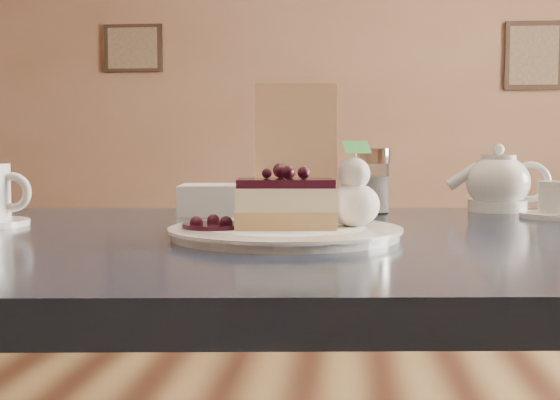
# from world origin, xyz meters

# --- Properties ---
(main_table) EXTENTS (1.24, 0.89, 0.73)m
(main_table) POSITION_xyz_m (0.19, -0.02, 0.65)
(main_table) COLOR black
(main_table) RESTS_ON ground
(dessert_plate) EXTENTS (0.27, 0.27, 0.01)m
(dessert_plate) POSITION_xyz_m (0.20, -0.07, 0.73)
(dessert_plate) COLOR white
(dessert_plate) RESTS_ON main_table
(cheesecake_slice) EXTENTS (0.12, 0.09, 0.06)m
(cheesecake_slice) POSITION_xyz_m (0.20, -0.07, 0.77)
(cheesecake_slice) COLOR #ECC475
(cheesecake_slice) RESTS_ON dessert_plate
(whipped_cream) EXTENTS (0.06, 0.06, 0.05)m
(whipped_cream) POSITION_xyz_m (0.28, -0.05, 0.77)
(whipped_cream) COLOR white
(whipped_cream) RESTS_ON dessert_plate
(berry_sauce) EXTENTS (0.08, 0.08, 0.01)m
(berry_sauce) POSITION_xyz_m (0.12, -0.09, 0.74)
(berry_sauce) COLOR black
(berry_sauce) RESTS_ON dessert_plate
(tea_set) EXTENTS (0.23, 0.22, 0.10)m
(tea_set) POSITION_xyz_m (0.54, 0.30, 0.77)
(tea_set) COLOR white
(tea_set) RESTS_ON main_table
(menu_card) EXTENTS (0.14, 0.04, 0.21)m
(menu_card) POSITION_xyz_m (0.19, 0.28, 0.84)
(menu_card) COLOR beige
(menu_card) RESTS_ON main_table
(sugar_shaker) EXTENTS (0.06, 0.06, 0.11)m
(sugar_shaker) POSITION_xyz_m (0.32, 0.26, 0.78)
(sugar_shaker) COLOR white
(sugar_shaker) RESTS_ON main_table
(napkin_stack) EXTENTS (0.13, 0.13, 0.05)m
(napkin_stack) POSITION_xyz_m (0.06, 0.23, 0.75)
(napkin_stack) COLOR white
(napkin_stack) RESTS_ON main_table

